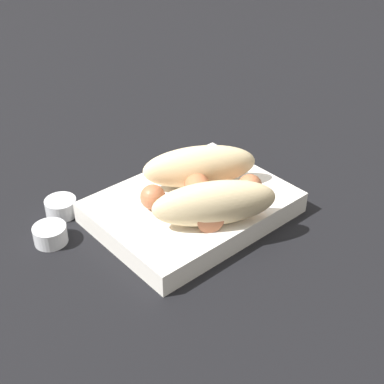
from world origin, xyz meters
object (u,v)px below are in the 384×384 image
(sausage, at_px, (202,192))
(food_tray, at_px, (192,207))
(bread_roll, at_px, (207,184))
(condiment_cup_far, at_px, (50,235))
(condiment_cup_near, at_px, (61,208))

(sausage, bearing_deg, food_tray, -76.11)
(food_tray, height_order, bread_roll, bread_roll)
(food_tray, bearing_deg, condiment_cup_far, -24.25)
(condiment_cup_far, bearing_deg, food_tray, 155.75)
(condiment_cup_near, relative_size, condiment_cup_far, 1.00)
(bread_roll, height_order, condiment_cup_near, bread_roll)
(food_tray, xyz_separation_m, condiment_cup_near, (0.14, -0.13, -0.00))
(sausage, bearing_deg, condiment_cup_far, -27.89)
(bread_roll, xyz_separation_m, condiment_cup_far, (0.18, -0.10, -0.05))
(sausage, distance_m, condiment_cup_near, 0.20)
(food_tray, bearing_deg, bread_roll, 108.54)
(bread_roll, bearing_deg, condiment_cup_far, -28.79)
(bread_roll, relative_size, condiment_cup_near, 4.68)
(condiment_cup_far, bearing_deg, condiment_cup_near, -132.74)
(condiment_cup_far, bearing_deg, sausage, 152.11)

